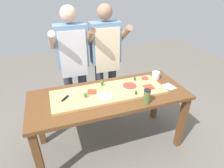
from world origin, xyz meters
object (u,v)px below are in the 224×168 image
object	(u,v)px
broccoli_floret_front_left	(136,92)
flour_cup	(156,76)
cook_left	(73,59)
prep_table	(109,101)
recipe_note	(169,87)
pizza_slice_center	(92,92)
cheese_crumble_b	(109,83)
sauce_jar	(147,96)
cheese_crumble_c	(119,95)
cook_right	(106,55)
pizza_whole_cheese_artichoke	(105,96)
pizza_slice_near_right	(149,87)
cheese_crumble_a	(95,85)
chefs_knife	(68,96)
broccoli_floret_center_left	(85,95)
pizza_slice_far_left	(145,78)
pizza_whole_tomato_red	(130,86)
broccoli_floret_center_right	(102,83)
broccoli_floret_back_left	(135,79)

from	to	relation	value
broccoli_floret_front_left	flour_cup	distance (m)	0.54
broccoli_floret_front_left	cook_left	size ratio (longest dim) A/B	0.03
prep_table	recipe_note	size ratio (longest dim) A/B	12.14
pizza_slice_center	cheese_crumble_b	size ratio (longest dim) A/B	5.40
sauce_jar	pizza_slice_center	bearing A→B (deg)	144.96
cook_left	pizza_slice_center	bearing A→B (deg)	-80.39
cheese_crumble_c	cook_right	distance (m)	0.79
flour_cup	pizza_whole_cheese_artichoke	bearing A→B (deg)	-162.94
cook_right	pizza_slice_near_right	bearing A→B (deg)	-66.71
cheese_crumble_a	recipe_note	distance (m)	0.91
chefs_knife	broccoli_floret_center_left	size ratio (longest dim) A/B	3.84
cheese_crumble_c	chefs_knife	bearing A→B (deg)	163.32
cheese_crumble_b	cook_left	world-z (taller)	cook_left
pizza_slice_near_right	pizza_slice_far_left	size ratio (longest dim) A/B	1.39
pizza_whole_tomato_red	cook_left	world-z (taller)	cook_left
broccoli_floret_center_right	cook_right	world-z (taller)	cook_right
flour_cup	broccoli_floret_center_left	bearing A→B (deg)	-169.10
pizza_whole_cheese_artichoke	pizza_slice_near_right	bearing A→B (deg)	1.39
broccoli_floret_center_right	cook_right	bearing A→B (deg)	67.40
recipe_note	cook_left	xyz separation A→B (m)	(-1.03, 0.73, 0.22)
broccoli_floret_front_left	cook_right	size ratio (longest dim) A/B	0.03
broccoli_floret_center_right	cheese_crumble_a	world-z (taller)	broccoli_floret_center_right
pizza_slice_far_left	cook_left	bearing A→B (deg)	149.11
broccoli_floret_center_right	pizza_slice_far_left	bearing A→B (deg)	-0.68
chefs_knife	pizza_whole_cheese_artichoke	distance (m)	0.41
chefs_knife	broccoli_floret_back_left	distance (m)	0.86
chefs_knife	recipe_note	bearing A→B (deg)	-6.29
pizza_whole_cheese_artichoke	sauce_jar	xyz separation A→B (m)	(0.39, -0.22, 0.05)
flour_cup	cheese_crumble_c	bearing A→B (deg)	-156.63
pizza_slice_far_left	cheese_crumble_c	distance (m)	0.53
chefs_knife	pizza_whole_tomato_red	bearing A→B (deg)	-1.49
pizza_slice_far_left	flour_cup	distance (m)	0.16
sauce_jar	cook_left	world-z (taller)	cook_left
chefs_knife	cook_right	bearing A→B (deg)	43.79
prep_table	pizza_slice_far_left	world-z (taller)	pizza_slice_far_left
broccoli_floret_center_left	cheese_crumble_b	xyz separation A→B (m)	(0.34, 0.21, -0.03)
prep_table	cheese_crumble_b	bearing A→B (deg)	72.24
broccoli_floret_back_left	broccoli_floret_center_left	world-z (taller)	broccoli_floret_center_left
pizza_whole_cheese_artichoke	pizza_whole_tomato_red	distance (m)	0.35
broccoli_floret_back_left	cheese_crumble_c	bearing A→B (deg)	-140.14
prep_table	flour_cup	xyz separation A→B (m)	(0.70, 0.16, 0.14)
pizza_slice_center	cook_right	xyz separation A→B (m)	(0.36, 0.59, 0.18)
pizza_slice_center	sauce_jar	size ratio (longest dim) A/B	0.59
pizza_whole_tomato_red	broccoli_floret_center_right	world-z (taller)	broccoli_floret_center_right
pizza_slice_far_left	cook_left	size ratio (longest dim) A/B	0.05
pizza_whole_tomato_red	sauce_jar	xyz separation A→B (m)	(0.05, -0.33, 0.05)
broccoli_floret_center_right	recipe_note	xyz separation A→B (m)	(0.78, -0.24, -0.07)
pizza_slice_near_right	broccoli_floret_center_right	distance (m)	0.56
pizza_whole_tomato_red	recipe_note	bearing A→B (deg)	-13.43
prep_table	pizza_whole_tomato_red	xyz separation A→B (m)	(0.27, 0.04, 0.14)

